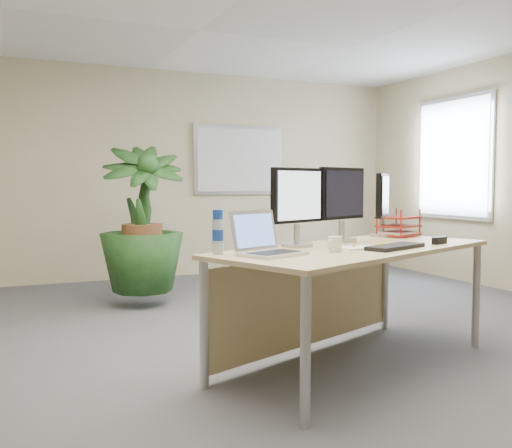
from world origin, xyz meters
name	(u,v)px	position (x,y,z in m)	size (l,w,h in m)	color
floor	(296,365)	(0.00, 0.00, 0.00)	(8.00, 8.00, 0.00)	#4E4E54
back_wall	(152,174)	(0.00, 4.00, 1.35)	(7.00, 0.04, 2.70)	tan
whiteboard	(239,160)	(1.20, 3.97, 1.55)	(1.30, 0.04, 0.95)	silver
window	(453,158)	(3.47, 2.30, 1.55)	(0.04, 1.30, 1.55)	silver
desk	(342,271)	(0.32, -0.05, 0.63)	(2.27, 1.59, 0.80)	tan
floor_plant	(142,232)	(-0.52, 2.29, 0.75)	(0.84, 0.84, 1.50)	#163613
monitor_left	(297,202)	(0.01, 0.02, 1.10)	(0.45, 0.21, 0.52)	#A5A5A9
monitor_right	(342,199)	(0.47, 0.18, 1.11)	(0.46, 0.22, 0.54)	#A5A5A9
monitor_dark	(382,200)	(0.99, 0.40, 1.09)	(0.34, 0.35, 0.50)	#A5A5A9
laptop	(266,244)	(-0.36, -0.29, 0.87)	(0.45, 0.42, 0.26)	silver
keyboard	(395,247)	(0.53, -0.35, 0.82)	(0.48, 0.16, 0.03)	black
coffee_mug	(335,244)	(0.08, -0.34, 0.85)	(0.12, 0.08, 0.10)	white
spiral_notebook	(356,248)	(0.31, -0.24, 0.81)	(0.26, 0.19, 0.01)	silver
orange_pen	(354,245)	(0.32, -0.20, 0.82)	(0.01, 0.01, 0.13)	#DE4618
yellow_highlighter	(382,244)	(0.57, -0.16, 0.81)	(0.02, 0.02, 0.12)	yellow
water_bottle	(218,233)	(-0.61, -0.16, 0.93)	(0.07, 0.07, 0.27)	silver
letter_tray	(398,228)	(1.11, 0.36, 0.87)	(0.39, 0.35, 0.15)	#A12213
stapler	(439,240)	(1.00, -0.24, 0.83)	(0.15, 0.04, 0.05)	black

